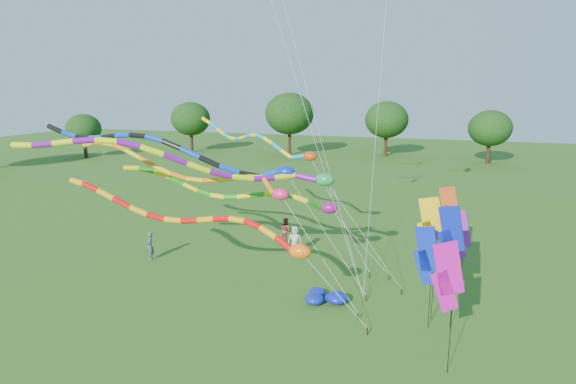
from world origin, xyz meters
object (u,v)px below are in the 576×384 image
(blue_nylon_heap, at_px, (327,298))
(person_a, at_px, (295,240))
(tube_kite_red, at_px, (210,223))
(tube_kite_orange, at_px, (199,173))
(person_c, at_px, (286,230))
(person_b, at_px, (150,246))

(blue_nylon_heap, height_order, person_a, person_a)
(tube_kite_red, relative_size, tube_kite_orange, 1.00)
(tube_kite_orange, height_order, person_c, tube_kite_orange)
(tube_kite_orange, distance_m, blue_nylon_heap, 8.19)
(blue_nylon_heap, bearing_deg, person_c, 120.41)
(person_c, bearing_deg, person_b, 87.56)
(tube_kite_orange, relative_size, person_a, 8.37)
(tube_kite_orange, height_order, blue_nylon_heap, tube_kite_orange)
(blue_nylon_heap, bearing_deg, tube_kite_orange, -176.53)
(person_c, bearing_deg, person_a, 169.53)
(blue_nylon_heap, height_order, person_b, person_b)
(tube_kite_orange, bearing_deg, blue_nylon_heap, 9.28)
(person_c, bearing_deg, tube_kite_red, 135.27)
(tube_kite_orange, relative_size, person_c, 8.71)
(tube_kite_red, xyz_separation_m, blue_nylon_heap, (4.91, 1.66, -3.54))
(tube_kite_orange, bearing_deg, person_b, 156.07)
(person_a, bearing_deg, blue_nylon_heap, -72.41)
(blue_nylon_heap, relative_size, person_b, 0.98)
(tube_kite_orange, distance_m, person_a, 8.38)
(tube_kite_orange, relative_size, blue_nylon_heap, 8.86)
(tube_kite_red, relative_size, person_a, 8.34)
(tube_kite_orange, xyz_separation_m, person_b, (-4.85, 2.77, -4.94))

